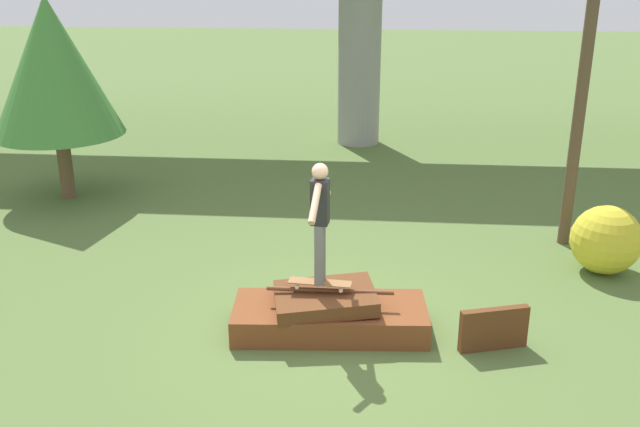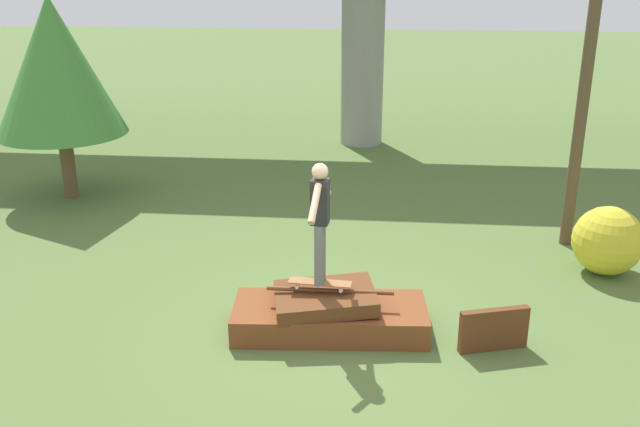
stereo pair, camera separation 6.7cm
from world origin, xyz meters
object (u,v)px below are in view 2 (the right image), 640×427
Objects in this scene: skater at (320,215)px; tree_behind_left at (56,66)px; skateboard at (320,283)px; bush_yellow_flowering at (608,241)px.

tree_behind_left is (-5.69, 5.06, 1.04)m from skater.
tree_behind_left is (-5.69, 5.06, 1.99)m from skateboard.
bush_yellow_flowering is at bearing 27.48° from skater.
skater is 0.40× the size of tree_behind_left.
skateboard is 0.78× the size of bush_yellow_flowering.
bush_yellow_flowering reaches higher than skateboard.
tree_behind_left is at bearing 138.33° from skater.
skater is at bearing -152.52° from bush_yellow_flowering.
skateboard is at bearing -41.67° from tree_behind_left.
bush_yellow_flowering is at bearing -15.71° from tree_behind_left.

